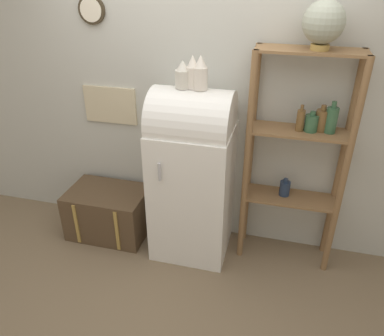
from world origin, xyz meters
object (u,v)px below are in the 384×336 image
(refrigerator, at_px, (192,173))
(suitcase_trunk, at_px, (109,212))
(vase_center, at_px, (193,73))
(globe, at_px, (324,23))
(vase_right, at_px, (201,74))
(vase_left, at_px, (183,75))

(refrigerator, height_order, suitcase_trunk, refrigerator)
(vase_center, bearing_deg, refrigerator, -88.32)
(refrigerator, height_order, globe, globe)
(refrigerator, distance_m, suitcase_trunk, 1.00)
(refrigerator, relative_size, vase_right, 5.98)
(suitcase_trunk, distance_m, vase_center, 1.62)
(vase_right, bearing_deg, vase_left, 176.34)
(suitcase_trunk, distance_m, vase_right, 1.66)
(suitcase_trunk, relative_size, vase_left, 3.58)
(globe, height_order, vase_left, globe)
(vase_left, xyz_separation_m, vase_right, (0.14, -0.01, 0.02))
(globe, bearing_deg, refrigerator, -174.02)
(globe, height_order, vase_center, globe)
(suitcase_trunk, bearing_deg, vase_right, -0.53)
(vase_left, height_order, vase_center, vase_center)
(suitcase_trunk, height_order, vase_right, vase_right)
(refrigerator, xyz_separation_m, globe, (0.87, 0.09, 1.21))
(vase_right, bearing_deg, vase_center, 164.32)
(vase_left, bearing_deg, vase_right, -3.66)
(suitcase_trunk, bearing_deg, refrigerator, -0.04)
(globe, bearing_deg, vase_left, -174.55)
(vase_center, xyz_separation_m, vase_right, (0.06, -0.02, 0.00))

